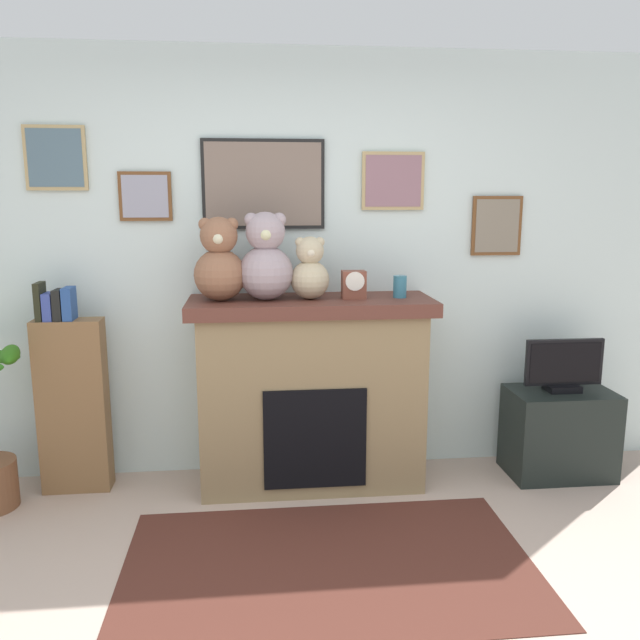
{
  "coord_description": "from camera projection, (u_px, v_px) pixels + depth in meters",
  "views": [
    {
      "loc": [
        -0.19,
        -2.0,
        1.74
      ],
      "look_at": [
        0.2,
        1.69,
        1.02
      ],
      "focal_mm": 35.97,
      "sensor_mm": 36.0,
      "label": 1
    }
  ],
  "objects": [
    {
      "name": "back_wall",
      "position": [
        283.0,
        266.0,
        4.0
      ],
      "size": [
        5.2,
        0.15,
        2.6
      ],
      "color": "silver",
      "rests_on": "ground_plane"
    },
    {
      "name": "fireplace",
      "position": [
        311.0,
        391.0,
        3.86
      ],
      "size": [
        1.43,
        0.56,
        1.15
      ],
      "color": "#8A7350",
      "rests_on": "ground_plane"
    },
    {
      "name": "bookshelf",
      "position": [
        72.0,
        400.0,
        3.76
      ],
      "size": [
        0.39,
        0.16,
        1.26
      ],
      "color": "brown",
      "rests_on": "ground_plane"
    },
    {
      "name": "tv_stand",
      "position": [
        559.0,
        433.0,
        4.02
      ],
      "size": [
        0.63,
        0.4,
        0.55
      ],
      "primitive_type": "cube",
      "color": "black",
      "rests_on": "ground_plane"
    },
    {
      "name": "television",
      "position": [
        564.0,
        367.0,
        3.94
      ],
      "size": [
        0.49,
        0.14,
        0.33
      ],
      "color": "black",
      "rests_on": "tv_stand"
    },
    {
      "name": "area_rug",
      "position": [
        329.0,
        565.0,
        3.06
      ],
      "size": [
        1.96,
        1.18,
        0.01
      ],
      "primitive_type": "cube",
      "color": "#4E271E",
      "rests_on": "ground_plane"
    },
    {
      "name": "candle_jar",
      "position": [
        400.0,
        287.0,
        3.77
      ],
      "size": [
        0.08,
        0.08,
        0.13
      ],
      "primitive_type": "cylinder",
      "color": "teal",
      "rests_on": "fireplace"
    },
    {
      "name": "mantel_clock",
      "position": [
        354.0,
        284.0,
        3.74
      ],
      "size": [
        0.14,
        0.1,
        0.16
      ],
      "color": "brown",
      "rests_on": "fireplace"
    },
    {
      "name": "teddy_bear_grey",
      "position": [
        220.0,
        263.0,
        3.64
      ],
      "size": [
        0.3,
        0.3,
        0.48
      ],
      "color": "#895B42",
      "rests_on": "fireplace"
    },
    {
      "name": "teddy_bear_cream",
      "position": [
        266.0,
        261.0,
        3.66
      ],
      "size": [
        0.31,
        0.31,
        0.5
      ],
      "color": "#9F8D95",
      "rests_on": "fireplace"
    },
    {
      "name": "teddy_bear_tan",
      "position": [
        310.0,
        271.0,
        3.7
      ],
      "size": [
        0.23,
        0.23,
        0.36
      ],
      "color": "#BFAF8D",
      "rests_on": "fireplace"
    }
  ]
}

